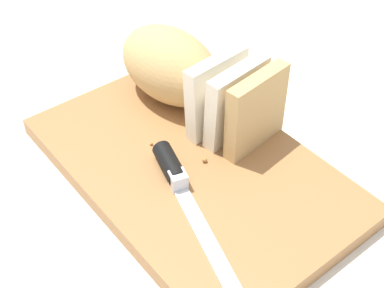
{
  "coord_description": "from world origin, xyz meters",
  "views": [
    {
      "loc": [
        0.39,
        -0.32,
        0.52
      ],
      "look_at": [
        0.0,
        0.0,
        0.05
      ],
      "focal_mm": 50.73,
      "sensor_mm": 36.0,
      "label": 1
    }
  ],
  "objects": [
    {
      "name": "crumb_stray_right",
      "position": [
        -0.06,
        -0.02,
        0.03
      ],
      "size": [
        0.0,
        0.0,
        0.0
      ],
      "primitive_type": "sphere",
      "color": "#A8753D",
      "rests_on": "cutting_board"
    },
    {
      "name": "crumb_near_loaf",
      "position": [
        -0.01,
        -0.02,
        0.03
      ],
      "size": [
        0.0,
        0.0,
        0.0
      ],
      "primitive_type": "sphere",
      "color": "#A8753D",
      "rests_on": "cutting_board"
    },
    {
      "name": "bread_loaf",
      "position": [
        -0.1,
        0.07,
        0.08
      ],
      "size": [
        0.26,
        0.13,
        0.11
      ],
      "rotation": [
        0.0,
        0.0,
        0.11
      ],
      "color": "tan",
      "rests_on": "cutting_board"
    },
    {
      "name": "crumb_near_knife",
      "position": [
        -0.04,
        -0.02,
        0.03
      ],
      "size": [
        0.01,
        0.01,
        0.01
      ],
      "primitive_type": "sphere",
      "color": "#A8753D",
      "rests_on": "cutting_board"
    },
    {
      "name": "cutting_board",
      "position": [
        0.0,
        0.0,
        0.01
      ],
      "size": [
        0.43,
        0.28,
        0.02
      ],
      "primitive_type": "cube",
      "rotation": [
        0.0,
        0.0,
        -0.01
      ],
      "color": "#9E6B3D",
      "rests_on": "ground_plane"
    },
    {
      "name": "bread_knife",
      "position": [
        0.02,
        -0.04,
        0.03
      ],
      "size": [
        0.25,
        0.1,
        0.02
      ],
      "rotation": [
        0.0,
        0.0,
        -0.3
      ],
      "color": "silver",
      "rests_on": "cutting_board"
    },
    {
      "name": "ground_plane",
      "position": [
        0.0,
        0.0,
        0.0
      ],
      "size": [
        3.0,
        3.0,
        0.0
      ],
      "primitive_type": "plane",
      "color": "silver"
    },
    {
      "name": "crumb_stray_left",
      "position": [
        0.01,
        0.01,
        0.03
      ],
      "size": [
        0.01,
        0.01,
        0.01
      ],
      "primitive_type": "sphere",
      "color": "#A8753D",
      "rests_on": "cutting_board"
    }
  ]
}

